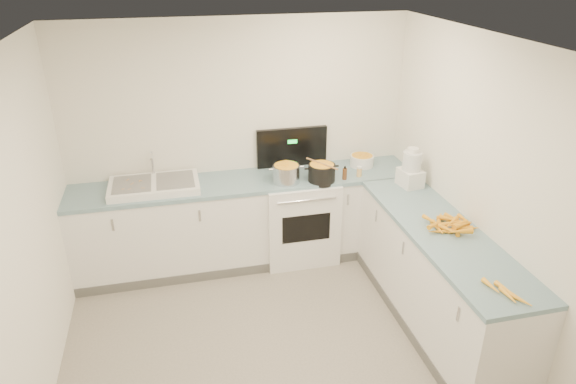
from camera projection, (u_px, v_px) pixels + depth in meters
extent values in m
cube|color=white|center=(247.00, 222.00, 5.41)|extent=(3.50, 0.60, 0.90)
cube|color=#7598A5|center=(246.00, 182.00, 5.21)|extent=(3.50, 0.62, 0.04)
cube|color=white|center=(437.00, 279.00, 4.48)|extent=(0.60, 2.20, 0.90)
cube|color=#7598A5|center=(444.00, 232.00, 4.28)|extent=(0.62, 2.20, 0.04)
cube|color=white|center=(298.00, 218.00, 5.50)|extent=(0.76, 0.65, 0.90)
cube|color=black|center=(292.00, 147.00, 5.47)|extent=(0.76, 0.05, 0.42)
cube|color=white|center=(154.00, 185.00, 5.00)|extent=(0.86, 0.52, 0.07)
cube|color=slate|center=(132.00, 184.00, 4.94)|extent=(0.36, 0.42, 0.01)
cube|color=slate|center=(175.00, 180.00, 5.02)|extent=(0.36, 0.42, 0.01)
cylinder|color=silver|center=(152.00, 162.00, 5.13)|extent=(0.03, 0.03, 0.24)
cylinder|color=silver|center=(286.00, 175.00, 5.13)|extent=(0.29, 0.29, 0.20)
cylinder|color=black|center=(322.00, 174.00, 5.16)|extent=(0.32, 0.32, 0.19)
cylinder|color=#AD7A47|center=(322.00, 164.00, 5.11)|extent=(0.23, 0.37, 0.02)
cylinder|color=white|center=(362.00, 161.00, 5.52)|extent=(0.32, 0.32, 0.12)
cylinder|color=#593319|center=(345.00, 174.00, 5.20)|extent=(0.05, 0.05, 0.12)
cylinder|color=#E5B266|center=(359.00, 172.00, 5.27)|extent=(0.05, 0.05, 0.09)
cube|color=white|center=(410.00, 178.00, 5.04)|extent=(0.23, 0.26, 0.17)
cylinder|color=silver|center=(412.00, 161.00, 4.97)|extent=(0.18, 0.18, 0.18)
cylinder|color=white|center=(413.00, 150.00, 4.92)|extent=(0.11, 0.11, 0.04)
cone|color=#F7A31E|center=(461.00, 224.00, 4.33)|extent=(0.12, 0.18, 0.04)
cone|color=#F7A31E|center=(440.00, 231.00, 4.22)|extent=(0.20, 0.07, 0.04)
cone|color=#F7A31E|center=(467.00, 228.00, 4.25)|extent=(0.20, 0.09, 0.05)
cone|color=#F7A31E|center=(458.00, 230.00, 4.24)|extent=(0.13, 0.17, 0.04)
cone|color=#F7A31E|center=(451.00, 230.00, 4.23)|extent=(0.19, 0.18, 0.05)
cone|color=#F7A31E|center=(458.00, 224.00, 4.34)|extent=(0.12, 0.20, 0.04)
cone|color=#F7A31E|center=(452.00, 229.00, 4.25)|extent=(0.16, 0.15, 0.04)
cone|color=#F7A31E|center=(438.00, 228.00, 4.26)|extent=(0.06, 0.21, 0.05)
cone|color=#F7A31E|center=(447.00, 219.00, 4.41)|extent=(0.17, 0.11, 0.04)
cone|color=#F7A31E|center=(459.00, 226.00, 4.29)|extent=(0.21, 0.16, 0.05)
cone|color=#F7A31E|center=(440.00, 219.00, 4.41)|extent=(0.16, 0.20, 0.04)
cone|color=#F7A31E|center=(458.00, 223.00, 4.34)|extent=(0.19, 0.14, 0.05)
cone|color=#F7A31E|center=(453.00, 218.00, 4.43)|extent=(0.11, 0.17, 0.04)
cone|color=#F7A31E|center=(451.00, 223.00, 4.28)|extent=(0.22, 0.07, 0.05)
cone|color=#F7A31E|center=(456.00, 224.00, 4.24)|extent=(0.22, 0.08, 0.04)
cone|color=#F7A31E|center=(431.00, 220.00, 4.32)|extent=(0.09, 0.19, 0.04)
cone|color=#F7A31E|center=(465.00, 219.00, 4.37)|extent=(0.06, 0.17, 0.04)
cone|color=#F7A31E|center=(447.00, 229.00, 4.21)|extent=(0.11, 0.17, 0.05)
cone|color=#F7A31E|center=(451.00, 219.00, 4.34)|extent=(0.18, 0.17, 0.05)
cone|color=#F7A31E|center=(463.00, 225.00, 4.24)|extent=(0.20, 0.10, 0.05)
cone|color=#F7A31E|center=(451.00, 223.00, 4.28)|extent=(0.20, 0.16, 0.04)
cone|color=#F7A31E|center=(435.00, 225.00, 4.24)|extent=(0.17, 0.11, 0.04)
cone|color=#F7A31E|center=(460.00, 232.00, 4.15)|extent=(0.21, 0.08, 0.05)
cone|color=#FFAC26|center=(520.00, 300.00, 3.40)|extent=(0.10, 0.17, 0.04)
cone|color=#FFAC26|center=(508.00, 295.00, 3.44)|extent=(0.04, 0.17, 0.04)
cone|color=#FFAC26|center=(506.00, 290.00, 3.50)|extent=(0.08, 0.19, 0.04)
cone|color=#FFAC26|center=(491.00, 286.00, 3.53)|extent=(0.06, 0.17, 0.04)
cube|color=tan|center=(130.00, 189.00, 4.83)|extent=(0.03, 0.03, 0.00)
cube|color=tan|center=(140.00, 181.00, 4.99)|extent=(0.04, 0.02, 0.00)
cube|color=tan|center=(128.00, 180.00, 5.01)|extent=(0.03, 0.05, 0.00)
cube|color=tan|center=(143.00, 188.00, 4.85)|extent=(0.05, 0.02, 0.00)
cube|color=tan|center=(126.00, 189.00, 4.84)|extent=(0.05, 0.03, 0.00)
cube|color=tan|center=(132.00, 184.00, 4.93)|extent=(0.03, 0.05, 0.00)
cube|color=tan|center=(123.00, 189.00, 4.82)|extent=(0.03, 0.03, 0.00)
cube|color=tan|center=(131.00, 183.00, 4.97)|extent=(0.03, 0.02, 0.00)
cube|color=tan|center=(140.00, 181.00, 4.99)|extent=(0.01, 0.04, 0.00)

